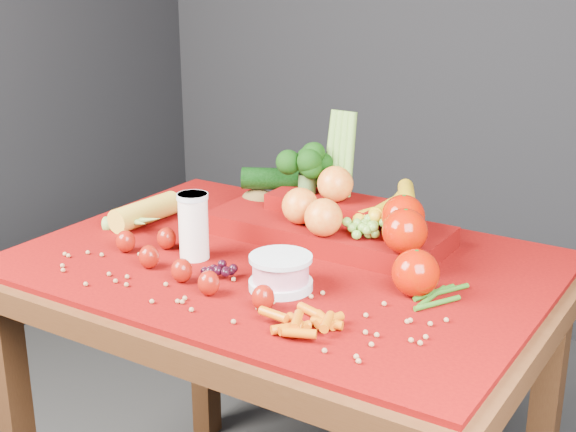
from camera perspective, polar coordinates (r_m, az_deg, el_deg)
The scene contains 12 objects.
table at distance 1.68m, azimuth -0.37°, elevation -6.49°, with size 1.10×0.80×0.75m.
red_cloth at distance 1.64m, azimuth -0.37°, elevation -3.30°, with size 1.05×0.75×0.01m, color #6F0603.
milk_glass at distance 1.63m, azimuth -6.74°, elevation -0.56°, with size 0.06×0.06×0.14m.
yogurt_bowl at distance 1.49m, azimuth -0.52°, elevation -3.94°, with size 0.12×0.12×0.07m.
strawberry_scatter at distance 1.57m, azimuth -7.71°, elevation -3.26°, with size 0.44×0.18×0.05m.
dark_grape_cluster at distance 1.56m, azimuth -4.90°, elevation -3.86°, with size 0.06×0.05×0.03m, color black, non-canonical shape.
soybean_scatter at distance 1.49m, azimuth -4.55°, elevation -5.35°, with size 0.84×0.24×0.01m, color #A07045, non-canonical shape.
corn_ear at distance 1.84m, azimuth -10.69°, elevation -0.19°, with size 0.19×0.24×0.06m.
potato at distance 1.90m, azimuth -2.07°, elevation 0.97°, with size 0.09×0.07×0.06m, color brown.
baby_carrot_pile at distance 1.35m, azimuth 0.73°, elevation -7.30°, with size 0.17×0.17×0.03m, color #C05406, non-canonical shape.
green_bean_pile at distance 1.49m, azimuth 10.50°, elevation -5.58°, with size 0.14×0.12×0.01m, color #275D15, non-canonical shape.
produce_mound at distance 1.71m, azimuth 3.80°, elevation 0.02°, with size 0.59×0.38×0.27m.
Camera 1 is at (0.82, -1.28, 1.37)m, focal length 50.00 mm.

